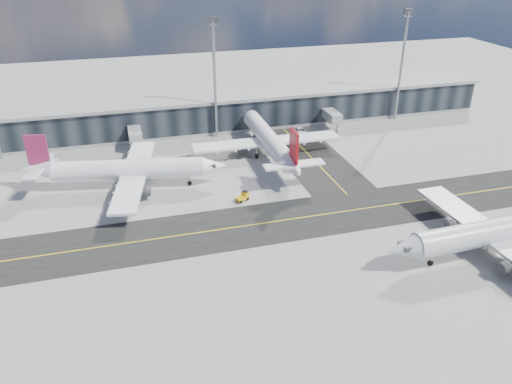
% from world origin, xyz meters
% --- Properties ---
extents(ground, '(300.00, 300.00, 0.00)m').
position_xyz_m(ground, '(0.00, 0.00, 0.00)').
color(ground, gray).
rests_on(ground, ground).
extents(taxiway_lanes, '(180.00, 63.00, 0.03)m').
position_xyz_m(taxiway_lanes, '(3.91, 10.74, 0.01)').
color(taxiway_lanes, black).
rests_on(taxiway_lanes, ground).
extents(terminal_concourse, '(152.00, 19.80, 8.80)m').
position_xyz_m(terminal_concourse, '(0.04, 54.93, 4.09)').
color(terminal_concourse, black).
rests_on(terminal_concourse, ground).
extents(floodlight_masts, '(102.50, 0.70, 28.90)m').
position_xyz_m(floodlight_masts, '(0.00, 48.00, 15.61)').
color(floodlight_masts, gray).
rests_on(floodlight_masts, ground).
extents(airliner_af, '(39.34, 33.74, 11.70)m').
position_xyz_m(airliner_af, '(-23.09, 25.09, 3.86)').
color(airliner_af, white).
rests_on(airliner_af, ground).
extents(airliner_redtail, '(34.38, 40.42, 12.01)m').
position_xyz_m(airliner_redtail, '(8.89, 32.41, 3.97)').
color(airliner_redtail, white).
rests_on(airliner_redtail, ground).
extents(airliner_near, '(40.98, 34.88, 12.16)m').
position_xyz_m(airliner_near, '(32.92, -14.75, 4.02)').
color(airliner_near, silver).
rests_on(airliner_near, ground).
extents(baggage_tug, '(2.92, 2.38, 1.66)m').
position_xyz_m(baggage_tug, '(-2.16, 13.30, 0.83)').
color(baggage_tug, '#E9B10C').
rests_on(baggage_tug, ground).
extents(service_van, '(2.86, 5.95, 1.63)m').
position_xyz_m(service_van, '(20.78, 44.00, 0.82)').
color(service_van, white).
rests_on(service_van, ground).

